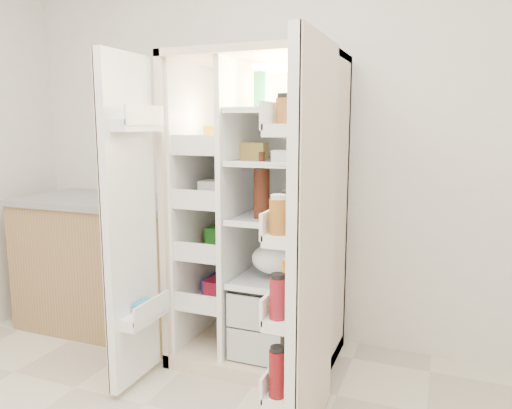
% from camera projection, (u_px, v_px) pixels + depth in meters
% --- Properties ---
extents(wall_back, '(4.00, 0.02, 2.70)m').
position_uv_depth(wall_back, '(296.00, 134.00, 3.10)').
color(wall_back, silver).
rests_on(wall_back, floor).
extents(refrigerator, '(0.92, 0.70, 1.80)m').
position_uv_depth(refrigerator, '(264.00, 236.00, 2.91)').
color(refrigerator, beige).
rests_on(refrigerator, floor).
extents(freezer_door, '(0.15, 0.40, 1.72)m').
position_uv_depth(freezer_door, '(131.00, 224.00, 2.52)').
color(freezer_door, white).
rests_on(freezer_door, floor).
extents(fridge_door, '(0.17, 0.58, 1.72)m').
position_uv_depth(fridge_door, '(308.00, 250.00, 2.08)').
color(fridge_door, white).
rests_on(fridge_door, floor).
extents(kitchen_counter, '(1.26, 0.67, 0.91)m').
position_uv_depth(kitchen_counter, '(111.00, 263.00, 3.37)').
color(kitchen_counter, '#99774C').
rests_on(kitchen_counter, floor).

